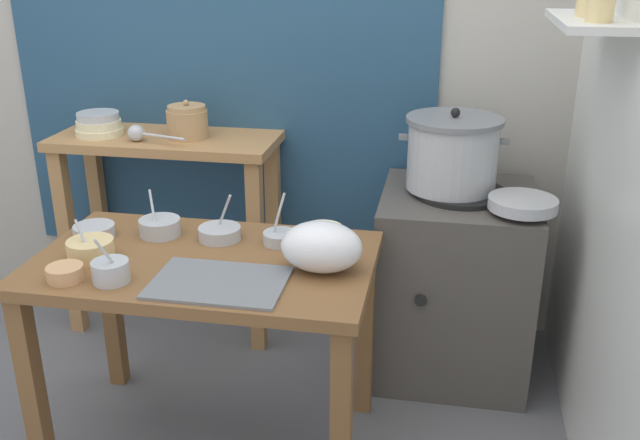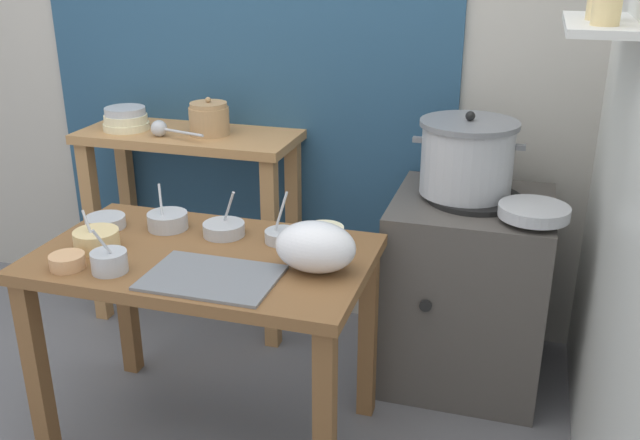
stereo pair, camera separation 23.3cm
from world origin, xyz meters
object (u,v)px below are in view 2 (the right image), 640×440
(clay_pot, at_px, (209,119))
(prep_bowl_2, at_px, (224,228))
(steamer_pot, at_px, (467,157))
(prep_bowl_7, at_px, (96,239))
(prep_bowl_6, at_px, (67,261))
(prep_bowl_4, at_px, (109,261))
(prep_bowl_5, at_px, (324,235))
(bowl_stack_enamel, at_px, (126,119))
(ladle, at_px, (161,129))
(prep_bowl_1, at_px, (168,220))
(prep_table, at_px, (205,283))
(back_shelf_table, at_px, (191,180))
(wide_pan, at_px, (534,211))
(prep_bowl_0, at_px, (105,221))
(prep_bowl_3, at_px, (282,235))
(stove_block, at_px, (466,289))
(serving_tray, at_px, (211,277))
(plastic_bag, at_px, (315,247))

(clay_pot, bearing_deg, prep_bowl_2, -61.91)
(steamer_pot, bearing_deg, prep_bowl_7, -146.65)
(prep_bowl_6, bearing_deg, prep_bowl_4, 6.21)
(prep_bowl_5, bearing_deg, steamer_pot, 49.62)
(bowl_stack_enamel, distance_m, ladle, 0.22)
(prep_bowl_1, relative_size, prep_bowl_5, 1.17)
(prep_table, distance_m, steamer_pot, 1.08)
(prep_bowl_2, bearing_deg, prep_table, -91.34)
(back_shelf_table, relative_size, wide_pan, 3.90)
(prep_bowl_0, xyz_separation_m, prep_bowl_4, (0.22, -0.32, 0.01))
(steamer_pot, bearing_deg, back_shelf_table, 174.81)
(prep_bowl_3, bearing_deg, bowl_stack_enamel, 147.58)
(stove_block, distance_m, ladle, 1.44)
(clay_pot, relative_size, serving_tray, 0.43)
(ladle, bearing_deg, prep_bowl_3, -35.87)
(stove_block, bearing_deg, prep_bowl_1, -154.17)
(serving_tray, distance_m, prep_bowl_6, 0.47)
(plastic_bag, relative_size, wide_pan, 1.04)
(back_shelf_table, xyz_separation_m, prep_bowl_6, (0.08, -1.01, 0.07))
(serving_tray, bearing_deg, steamer_pot, 51.72)
(ladle, bearing_deg, prep_table, -53.42)
(prep_table, height_order, plastic_bag, plastic_bag)
(prep_bowl_2, xyz_separation_m, prep_bowl_7, (-0.36, -0.23, 0.01))
(prep_bowl_4, bearing_deg, prep_table, 44.43)
(prep_bowl_3, relative_size, prep_bowl_7, 1.15)
(back_shelf_table, relative_size, prep_bowl_2, 5.68)
(prep_bowl_1, distance_m, prep_bowl_6, 0.41)
(prep_bowl_0, height_order, prep_bowl_1, prep_bowl_1)
(plastic_bag, bearing_deg, serving_tray, -152.16)
(prep_bowl_4, xyz_separation_m, prep_bowl_7, (-0.14, 0.14, -0.00))
(prep_table, xyz_separation_m, prep_bowl_4, (-0.22, -0.21, 0.15))
(bowl_stack_enamel, distance_m, prep_bowl_4, 1.11)
(serving_tray, relative_size, wide_pan, 1.63)
(wide_pan, bearing_deg, bowl_stack_enamel, 171.27)
(prep_bowl_0, bearing_deg, prep_bowl_7, -65.79)
(stove_block, relative_size, prep_bowl_1, 4.95)
(ladle, bearing_deg, prep_bowl_1, -60.68)
(clay_pot, bearing_deg, prep_bowl_1, -79.39)
(clay_pot, distance_m, ladle, 0.21)
(prep_bowl_0, bearing_deg, prep_bowl_5, 5.93)
(stove_block, distance_m, steamer_pot, 0.54)
(prep_bowl_5, bearing_deg, clay_pot, 139.05)
(clay_pot, relative_size, prep_bowl_0, 1.21)
(ladle, bearing_deg, plastic_bag, -38.07)
(prep_table, xyz_separation_m, prep_bowl_3, (0.22, 0.16, 0.13))
(steamer_pot, xyz_separation_m, prep_bowl_1, (-0.99, -0.52, -0.17))
(back_shelf_table, height_order, clay_pot, clay_pot)
(back_shelf_table, xyz_separation_m, serving_tray, (0.54, -0.96, 0.05))
(prep_bowl_5, bearing_deg, ladle, 150.09)
(prep_bowl_6, relative_size, prep_bowl_7, 0.74)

